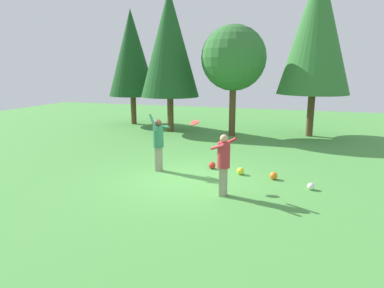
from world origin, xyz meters
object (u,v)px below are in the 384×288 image
(ball_orange, at_px, (274,176))
(ball_yellow, at_px, (240,171))
(ball_red, at_px, (212,165))
(tree_left, at_px, (170,44))
(tree_right, at_px, (317,29))
(person_thrower, at_px, (158,140))
(tree_center, at_px, (234,58))
(person_catcher, at_px, (224,160))
(ball_white, at_px, (311,186))
(tree_far_left, at_px, (132,53))
(frisbee, at_px, (195,123))

(ball_orange, xyz_separation_m, ball_yellow, (-1.07, 0.19, -0.00))
(ball_red, bearing_deg, tree_left, 122.33)
(ball_red, height_order, tree_right, tree_right)
(ball_yellow, xyz_separation_m, tree_right, (2.16, 7.60, 5.10))
(tree_right, bearing_deg, ball_yellow, -105.89)
(person_thrower, height_order, tree_center, tree_center)
(person_catcher, distance_m, ball_red, 2.71)
(ball_white, xyz_separation_m, tree_right, (0.00, 8.41, 5.12))
(tree_center, bearing_deg, ball_red, -84.69)
(ball_orange, relative_size, ball_yellow, 1.01)
(ball_orange, xyz_separation_m, tree_left, (-6.14, 6.91, 4.51))
(person_thrower, xyz_separation_m, ball_yellow, (2.70, 0.41, -0.93))
(ball_yellow, relative_size, tree_center, 0.04)
(ball_red, bearing_deg, tree_right, 66.07)
(ball_yellow, height_order, ball_white, ball_yellow)
(ball_yellow, height_order, tree_far_left, tree_far_left)
(person_thrower, height_order, tree_left, tree_left)
(frisbee, height_order, tree_left, tree_left)
(person_thrower, height_order, tree_right, tree_right)
(person_catcher, distance_m, ball_orange, 2.35)
(ball_orange, bearing_deg, tree_right, 82.00)
(ball_orange, bearing_deg, tree_center, 111.81)
(tree_right, bearing_deg, person_catcher, -103.35)
(ball_orange, xyz_separation_m, ball_white, (1.09, -0.62, -0.02))
(person_catcher, bearing_deg, person_thrower, 7.34)
(person_thrower, distance_m, ball_white, 4.97)
(frisbee, xyz_separation_m, ball_yellow, (1.21, 1.13, -1.70))
(person_thrower, bearing_deg, tree_center, 106.87)
(frisbee, relative_size, tree_center, 0.07)
(ball_white, xyz_separation_m, tree_far_left, (-10.35, 9.25, 4.15))
(frisbee, relative_size, tree_far_left, 0.05)
(ball_orange, height_order, ball_yellow, ball_orange)
(ball_red, distance_m, tree_center, 7.23)
(person_thrower, xyz_separation_m, ball_red, (1.65, 0.77, -0.93))
(ball_yellow, bearing_deg, ball_red, 160.62)
(ball_yellow, height_order, tree_left, tree_left)
(tree_left, xyz_separation_m, tree_right, (7.23, 0.88, 0.59))
(tree_left, bearing_deg, ball_orange, -48.38)
(person_catcher, xyz_separation_m, frisbee, (-1.09, 0.89, 0.82))
(ball_yellow, relative_size, ball_white, 1.16)
(person_catcher, distance_m, ball_white, 2.73)
(person_thrower, xyz_separation_m, tree_right, (4.86, 8.01, 4.17))
(ball_white, bearing_deg, tree_far_left, 138.22)
(person_thrower, relative_size, ball_yellow, 8.15)
(ball_yellow, relative_size, tree_far_left, 0.03)
(tree_far_left, distance_m, tree_left, 3.58)
(frisbee, distance_m, tree_right, 9.95)
(frisbee, relative_size, ball_yellow, 1.53)
(ball_orange, distance_m, tree_right, 9.37)
(frisbee, height_order, tree_center, tree_center)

